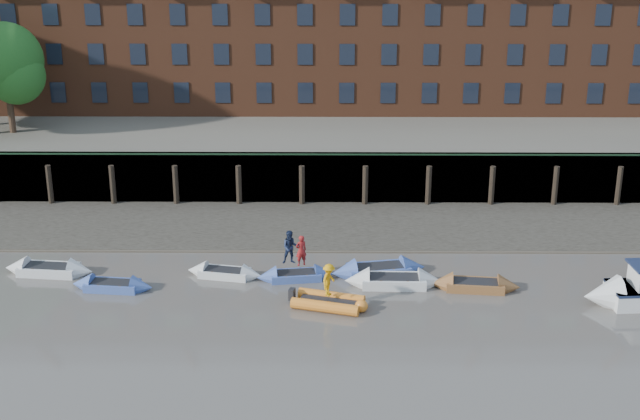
{
  "coord_description": "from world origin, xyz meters",
  "views": [
    {
      "loc": [
        -0.46,
        -31.64,
        19.06
      ],
      "look_at": [
        -0.79,
        12.0,
        3.2
      ],
      "focal_mm": 50.0,
      "sensor_mm": 36.0,
      "label": 1
    }
  ],
  "objects_px": {
    "rowboat_4": "(379,270)",
    "person_rower_a": "(301,250)",
    "rowboat_2": "(225,273)",
    "rowboat_1": "(112,286)",
    "rowboat_0": "(49,270)",
    "person_rower_b": "(290,247)",
    "rib_tender": "(331,302)",
    "rowboat_5": "(394,281)",
    "motor_launch": "(640,291)",
    "person_rib_crew": "(329,280)",
    "rowboat_6": "(475,285)",
    "rowboat_3": "(296,276)"
  },
  "relations": [
    {
      "from": "rowboat_1",
      "to": "rowboat_6",
      "type": "distance_m",
      "value": 18.25
    },
    {
      "from": "person_rib_crew",
      "to": "motor_launch",
      "type": "bearing_deg",
      "value": -64.07
    },
    {
      "from": "rowboat_0",
      "to": "rowboat_2",
      "type": "height_order",
      "value": "rowboat_0"
    },
    {
      "from": "rowboat_5",
      "to": "rowboat_6",
      "type": "xyz_separation_m",
      "value": [
        4.06,
        -0.41,
        -0.03
      ]
    },
    {
      "from": "rowboat_0",
      "to": "rowboat_5",
      "type": "height_order",
      "value": "rowboat_5"
    },
    {
      "from": "person_rower_a",
      "to": "rowboat_2",
      "type": "bearing_deg",
      "value": -28.53
    },
    {
      "from": "rowboat_3",
      "to": "person_rib_crew",
      "type": "xyz_separation_m",
      "value": [
        1.7,
        -3.13,
        1.19
      ]
    },
    {
      "from": "rowboat_4",
      "to": "motor_launch",
      "type": "relative_size",
      "value": 0.8
    },
    {
      "from": "rowboat_3",
      "to": "rowboat_5",
      "type": "height_order",
      "value": "rowboat_5"
    },
    {
      "from": "rowboat_1",
      "to": "rib_tender",
      "type": "xyz_separation_m",
      "value": [
        11.0,
        -1.94,
        0.06
      ]
    },
    {
      "from": "rowboat_0",
      "to": "rowboat_4",
      "type": "distance_m",
      "value": 17.25
    },
    {
      "from": "rowboat_5",
      "to": "rib_tender",
      "type": "distance_m",
      "value": 4.05
    },
    {
      "from": "rowboat_3",
      "to": "rowboat_5",
      "type": "distance_m",
      "value": 5.06
    },
    {
      "from": "rowboat_4",
      "to": "person_rower_a",
      "type": "height_order",
      "value": "person_rower_a"
    },
    {
      "from": "rowboat_6",
      "to": "person_rib_crew",
      "type": "relative_size",
      "value": 2.84
    },
    {
      "from": "rowboat_2",
      "to": "person_rib_crew",
      "type": "xyz_separation_m",
      "value": [
        5.41,
        -3.44,
        1.19
      ]
    },
    {
      "from": "rowboat_1",
      "to": "rowboat_4",
      "type": "xyz_separation_m",
      "value": [
        13.49,
        1.93,
        0.04
      ]
    },
    {
      "from": "rowboat_2",
      "to": "rowboat_3",
      "type": "relative_size",
      "value": 1.01
    },
    {
      "from": "rowboat_4",
      "to": "rowboat_6",
      "type": "height_order",
      "value": "rowboat_4"
    },
    {
      "from": "rowboat_0",
      "to": "motor_launch",
      "type": "distance_m",
      "value": 29.91
    },
    {
      "from": "rowboat_0",
      "to": "motor_launch",
      "type": "height_order",
      "value": "motor_launch"
    },
    {
      "from": "motor_launch",
      "to": "rib_tender",
      "type": "bearing_deg",
      "value": -1.9
    },
    {
      "from": "rowboat_1",
      "to": "person_rower_a",
      "type": "bearing_deg",
      "value": 14.01
    },
    {
      "from": "motor_launch",
      "to": "person_rower_b",
      "type": "height_order",
      "value": "person_rower_b"
    },
    {
      "from": "rowboat_0",
      "to": "person_rib_crew",
      "type": "distance_m",
      "value": 15.15
    },
    {
      "from": "rowboat_2",
      "to": "rowboat_1",
      "type": "bearing_deg",
      "value": -152.33
    },
    {
      "from": "rowboat_4",
      "to": "rowboat_0",
      "type": "bearing_deg",
      "value": 169.32
    },
    {
      "from": "rowboat_2",
      "to": "rowboat_4",
      "type": "bearing_deg",
      "value": 13.45
    },
    {
      "from": "rowboat_4",
      "to": "person_rower_a",
      "type": "bearing_deg",
      "value": 177.5
    },
    {
      "from": "rowboat_4",
      "to": "motor_launch",
      "type": "xyz_separation_m",
      "value": [
        12.47,
        -3.37,
        0.41
      ]
    },
    {
      "from": "person_rib_crew",
      "to": "rowboat_1",
      "type": "bearing_deg",
      "value": 104.93
    },
    {
      "from": "rowboat_1",
      "to": "rowboat_4",
      "type": "relative_size",
      "value": 0.82
    },
    {
      "from": "person_rower_b",
      "to": "rowboat_5",
      "type": "bearing_deg",
      "value": -18.6
    },
    {
      "from": "rowboat_3",
      "to": "rowboat_6",
      "type": "height_order",
      "value": "rowboat_6"
    },
    {
      "from": "rowboat_2",
      "to": "person_rower_a",
      "type": "height_order",
      "value": "person_rower_a"
    },
    {
      "from": "rowboat_0",
      "to": "person_rower_a",
      "type": "height_order",
      "value": "person_rower_a"
    },
    {
      "from": "rowboat_3",
      "to": "rowboat_5",
      "type": "xyz_separation_m",
      "value": [
        5.0,
        -0.74,
        0.05
      ]
    },
    {
      "from": "rowboat_3",
      "to": "rowboat_6",
      "type": "relative_size",
      "value": 0.9
    },
    {
      "from": "rowboat_3",
      "to": "rowboat_6",
      "type": "bearing_deg",
      "value": -15.34
    },
    {
      "from": "rowboat_4",
      "to": "person_rower_b",
      "type": "bearing_deg",
      "value": 173.44
    },
    {
      "from": "rowboat_2",
      "to": "rowboat_5",
      "type": "height_order",
      "value": "rowboat_5"
    },
    {
      "from": "rowboat_1",
      "to": "rowboat_5",
      "type": "xyz_separation_m",
      "value": [
        14.19,
        0.56,
        0.04
      ]
    },
    {
      "from": "rowboat_4",
      "to": "rowboat_5",
      "type": "distance_m",
      "value": 1.53
    },
    {
      "from": "rowboat_1",
      "to": "rowboat_2",
      "type": "height_order",
      "value": "rowboat_1"
    },
    {
      "from": "person_rower_b",
      "to": "rib_tender",
      "type": "bearing_deg",
      "value": -67.0
    },
    {
      "from": "rowboat_0",
      "to": "rowboat_6",
      "type": "height_order",
      "value": "rowboat_0"
    },
    {
      "from": "rowboat_0",
      "to": "person_rower_b",
      "type": "bearing_deg",
      "value": 4.58
    },
    {
      "from": "rowboat_3",
      "to": "rib_tender",
      "type": "relative_size",
      "value": 1.11
    },
    {
      "from": "rib_tender",
      "to": "person_rower_b",
      "type": "relative_size",
      "value": 2.09
    },
    {
      "from": "rowboat_0",
      "to": "rowboat_4",
      "type": "bearing_deg",
      "value": 6.07
    }
  ]
}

